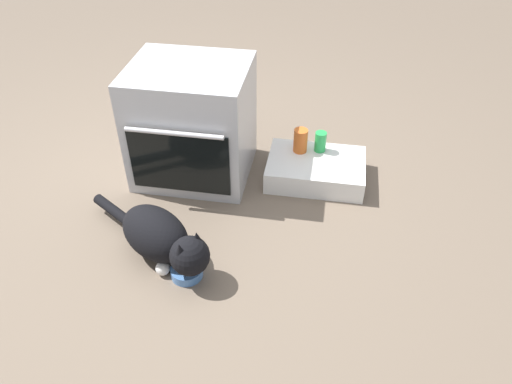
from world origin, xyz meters
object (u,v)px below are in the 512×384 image
Objects in this scene: cat at (161,238)px; soda_can at (320,142)px; oven at (192,123)px; pantry_cabinet at (316,170)px; sauce_jar at (300,141)px; food_bowl at (187,271)px.

cat is 1.10m from soda_can.
soda_can is (0.71, 0.14, -0.14)m from oven.
pantry_cabinet is 3.92× the size of sauce_jar.
pantry_cabinet is 0.19m from sauce_jar.
oven reaches higher than pantry_cabinet.
sauce_jar is (-0.10, 0.08, 0.13)m from pantry_cabinet.
soda_can is at bearing 10.95° from oven.
soda_can reaches higher than pantry_cabinet.
food_bowl is at bearing -78.01° from oven.
pantry_cabinet is at bearing -38.36° from sauce_jar.
oven reaches higher than food_bowl.
soda_can is 0.86× the size of sauce_jar.
oven is 0.62m from sauce_jar.
food_bowl is (-0.53, -0.84, -0.04)m from pantry_cabinet.
soda_can is 0.12m from sauce_jar.
sauce_jar is at bearing 141.64° from pantry_cabinet.
oven is 0.74m from soda_can.
sauce_jar is at bearing 88.47° from cat.
pantry_cabinet is 3.70× the size of food_bowl.
soda_can is at bearing 60.33° from food_bowl.
sauce_jar is (0.56, 0.84, 0.06)m from cat.
soda_can is (0.54, 0.95, 0.16)m from food_bowl.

